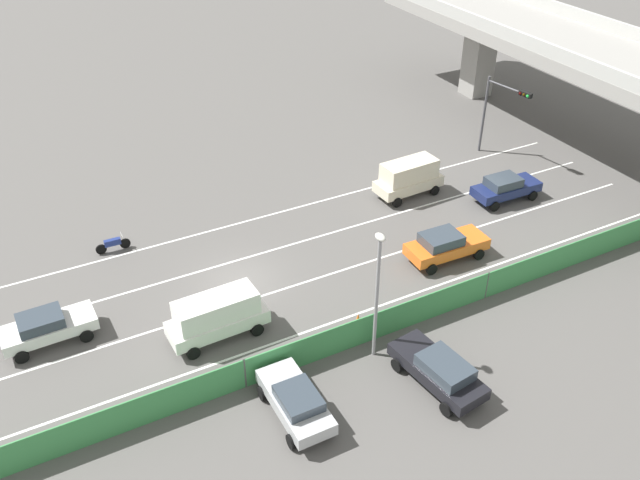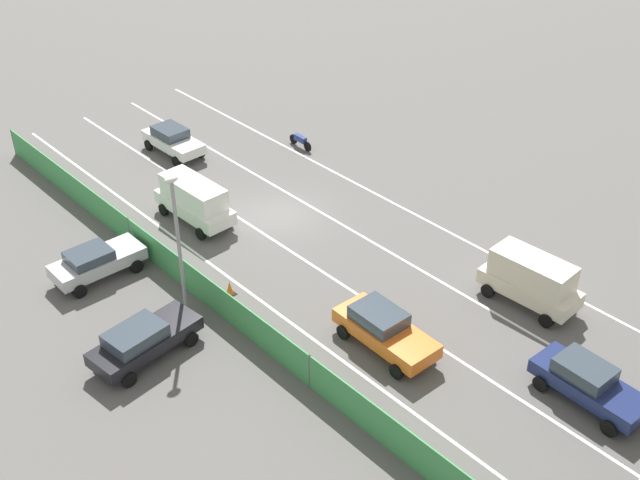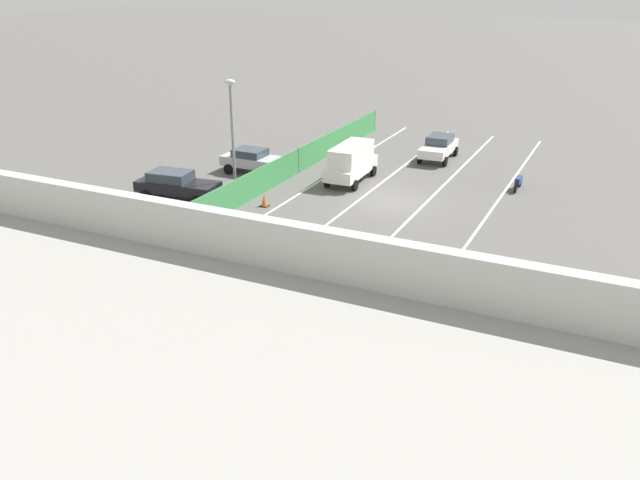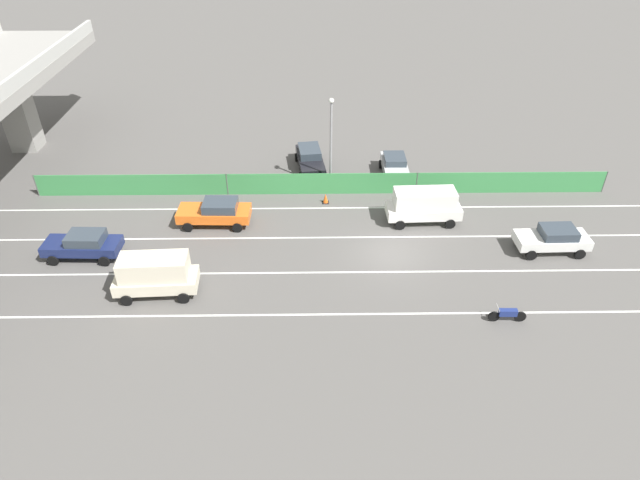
{
  "view_description": "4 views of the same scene",
  "coord_description": "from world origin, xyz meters",
  "px_view_note": "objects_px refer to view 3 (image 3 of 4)",
  "views": [
    {
      "loc": [
        27.32,
        -9.61,
        21.86
      ],
      "look_at": [
        -0.06,
        4.88,
        1.03
      ],
      "focal_mm": 37.79,
      "sensor_mm": 36.0,
      "label": 1
    },
    {
      "loc": [
        22.13,
        27.71,
        21.73
      ],
      "look_at": [
        1.63,
        4.91,
        1.56
      ],
      "focal_mm": 44.49,
      "sensor_mm": 36.0,
      "label": 2
    },
    {
      "loc": [
        -11.56,
        33.34,
        12.14
      ],
      "look_at": [
        0.11,
        9.05,
        1.03
      ],
      "focal_mm": 37.21,
      "sensor_mm": 36.0,
      "label": 3
    },
    {
      "loc": [
        -26.66,
        4.57,
        19.52
      ],
      "look_at": [
        -1.44,
        4.22,
        2.04
      ],
      "focal_mm": 30.88,
      "sensor_mm": 36.0,
      "label": 4
    }
  ],
  "objects_px": {
    "car_taxi_orange": "(234,244)",
    "street_lamp": "(232,128)",
    "traffic_light": "(292,343)",
    "car_sedan_navy": "(203,340)",
    "car_van_cream": "(360,286)",
    "parked_sedan_dark": "(176,184)",
    "motorcycle": "(518,182)",
    "traffic_cone": "(264,201)",
    "car_hatchback_white": "(439,146)",
    "parked_wagon_silver": "(254,160)",
    "car_van_white": "(351,161)"
  },
  "relations": [
    {
      "from": "motorcycle",
      "to": "car_van_cream",
      "type": "bearing_deg",
      "value": 82.27
    },
    {
      "from": "car_van_white",
      "to": "traffic_light",
      "type": "height_order",
      "value": "traffic_light"
    },
    {
      "from": "car_taxi_orange",
      "to": "traffic_light",
      "type": "distance_m",
      "value": 13.97
    },
    {
      "from": "car_taxi_orange",
      "to": "car_hatchback_white",
      "type": "bearing_deg",
      "value": -98.97
    },
    {
      "from": "car_van_cream",
      "to": "traffic_light",
      "type": "relative_size",
      "value": 0.8
    },
    {
      "from": "traffic_light",
      "to": "street_lamp",
      "type": "xyz_separation_m",
      "value": [
        13.26,
        -18.11,
        0.13
      ]
    },
    {
      "from": "car_hatchback_white",
      "to": "motorcycle",
      "type": "xyz_separation_m",
      "value": [
        -6.14,
        4.49,
        -0.44
      ]
    },
    {
      "from": "car_taxi_orange",
      "to": "motorcycle",
      "type": "relative_size",
      "value": 2.4
    },
    {
      "from": "car_hatchback_white",
      "to": "traffic_cone",
      "type": "bearing_deg",
      "value": 66.59
    },
    {
      "from": "car_taxi_orange",
      "to": "parked_wagon_silver",
      "type": "relative_size",
      "value": 1.1
    },
    {
      "from": "car_van_cream",
      "to": "car_sedan_navy",
      "type": "bearing_deg",
      "value": 56.12
    },
    {
      "from": "car_hatchback_white",
      "to": "motorcycle",
      "type": "bearing_deg",
      "value": 143.84
    },
    {
      "from": "car_van_cream",
      "to": "traffic_cone",
      "type": "bearing_deg",
      "value": -44.5
    },
    {
      "from": "parked_wagon_silver",
      "to": "street_lamp",
      "type": "relative_size",
      "value": 0.64
    },
    {
      "from": "car_van_cream",
      "to": "parked_sedan_dark",
      "type": "distance_m",
      "value": 16.75
    },
    {
      "from": "car_hatchback_white",
      "to": "car_van_cream",
      "type": "bearing_deg",
      "value": 99.07
    },
    {
      "from": "car_hatchback_white",
      "to": "parked_sedan_dark",
      "type": "xyz_separation_m",
      "value": [
        10.93,
        14.58,
        0.01
      ]
    },
    {
      "from": "car_sedan_navy",
      "to": "traffic_light",
      "type": "height_order",
      "value": "traffic_light"
    },
    {
      "from": "car_sedan_navy",
      "to": "street_lamp",
      "type": "xyz_separation_m",
      "value": [
        8.18,
        -14.8,
        3.18
      ]
    },
    {
      "from": "car_sedan_navy",
      "to": "traffic_light",
      "type": "distance_m",
      "value": 6.79
    },
    {
      "from": "traffic_light",
      "to": "parked_sedan_dark",
      "type": "bearing_deg",
      "value": -45.71
    },
    {
      "from": "car_hatchback_white",
      "to": "street_lamp",
      "type": "xyz_separation_m",
      "value": [
        7.94,
        13.11,
        3.19
      ]
    },
    {
      "from": "parked_sedan_dark",
      "to": "street_lamp",
      "type": "relative_size",
      "value": 0.73
    },
    {
      "from": "car_hatchback_white",
      "to": "car_taxi_orange",
      "type": "relative_size",
      "value": 0.92
    },
    {
      "from": "parked_wagon_silver",
      "to": "parked_sedan_dark",
      "type": "height_order",
      "value": "parked_sedan_dark"
    },
    {
      "from": "motorcycle",
      "to": "traffic_cone",
      "type": "distance_m",
      "value": 15.0
    },
    {
      "from": "street_lamp",
      "to": "traffic_cone",
      "type": "xyz_separation_m",
      "value": [
        -2.1,
        0.4,
        -3.76
      ]
    },
    {
      "from": "car_sedan_navy",
      "to": "parked_sedan_dark",
      "type": "height_order",
      "value": "car_sedan_navy"
    },
    {
      "from": "street_lamp",
      "to": "car_taxi_orange",
      "type": "bearing_deg",
      "value": 122.0
    },
    {
      "from": "parked_wagon_silver",
      "to": "parked_sedan_dark",
      "type": "relative_size",
      "value": 0.88
    },
    {
      "from": "car_van_cream",
      "to": "parked_wagon_silver",
      "type": "relative_size",
      "value": 1.05
    },
    {
      "from": "car_sedan_navy",
      "to": "car_taxi_orange",
      "type": "relative_size",
      "value": 0.96
    },
    {
      "from": "traffic_light",
      "to": "parked_wagon_silver",
      "type": "bearing_deg",
      "value": -56.97
    },
    {
      "from": "parked_wagon_silver",
      "to": "street_lamp",
      "type": "distance_m",
      "value": 6.01
    },
    {
      "from": "parked_wagon_silver",
      "to": "traffic_light",
      "type": "height_order",
      "value": "traffic_light"
    },
    {
      "from": "traffic_cone",
      "to": "car_sedan_navy",
      "type": "bearing_deg",
      "value": 112.91
    },
    {
      "from": "car_hatchback_white",
      "to": "street_lamp",
      "type": "distance_m",
      "value": 15.66
    },
    {
      "from": "car_van_white",
      "to": "street_lamp",
      "type": "height_order",
      "value": "street_lamp"
    },
    {
      "from": "motorcycle",
      "to": "car_sedan_navy",
      "type": "bearing_deg",
      "value": 75.87
    },
    {
      "from": "parked_wagon_silver",
      "to": "motorcycle",
      "type": "bearing_deg",
      "value": -166.37
    },
    {
      "from": "car_taxi_orange",
      "to": "street_lamp",
      "type": "bearing_deg",
      "value": -58.0
    },
    {
      "from": "car_sedan_navy",
      "to": "traffic_cone",
      "type": "relative_size",
      "value": 6.45
    },
    {
      "from": "traffic_light",
      "to": "traffic_cone",
      "type": "relative_size",
      "value": 8.03
    },
    {
      "from": "parked_wagon_silver",
      "to": "street_lamp",
      "type": "bearing_deg",
      "value": 108.9
    },
    {
      "from": "street_lamp",
      "to": "parked_sedan_dark",
      "type": "bearing_deg",
      "value": 26.22
    },
    {
      "from": "traffic_cone",
      "to": "traffic_light",
      "type": "bearing_deg",
      "value": 122.21
    },
    {
      "from": "car_taxi_orange",
      "to": "traffic_cone",
      "type": "xyz_separation_m",
      "value": [
        2.59,
        -7.11,
        -0.6
      ]
    },
    {
      "from": "street_lamp",
      "to": "traffic_cone",
      "type": "relative_size",
      "value": 9.59
    },
    {
      "from": "car_van_white",
      "to": "car_taxi_orange",
      "type": "distance_m",
      "value": 13.39
    },
    {
      "from": "parked_sedan_dark",
      "to": "street_lamp",
      "type": "xyz_separation_m",
      "value": [
        -2.98,
        -1.47,
        3.18
      ]
    }
  ]
}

